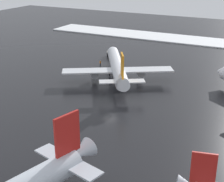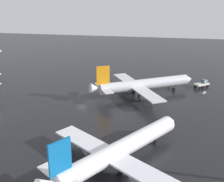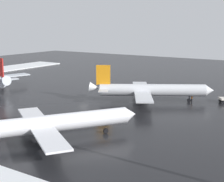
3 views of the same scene
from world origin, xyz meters
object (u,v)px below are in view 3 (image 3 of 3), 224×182
Objects in this scene: airplane_foreground_jet at (51,123)px; ground_crew_beside_wing at (192,98)px; ground_crew_mid_apron at (190,96)px; airplane_parked_starboard at (149,90)px.

airplane_foreground_jet is 16.26× the size of ground_crew_beside_wing.
airplane_parked_starboard is at bearing 139.74° from ground_crew_mid_apron.
ground_crew_beside_wing is (9.79, 42.11, -2.14)m from airplane_foreground_jet.
ground_crew_beside_wing is (1.66, -2.74, 0.00)m from ground_crew_mid_apron.
airplane_foreground_jet is 45.63m from ground_crew_mid_apron.
ground_crew_beside_wing is at bearing 2.67° from airplane_parked_starboard.
airplane_foreground_jet reaches higher than ground_crew_beside_wing.
airplane_foreground_jet is at bearing 17.27° from ground_crew_beside_wing.
ground_crew_mid_apron and ground_crew_beside_wing have the same top height.
ground_crew_mid_apron is 1.00× the size of ground_crew_beside_wing.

